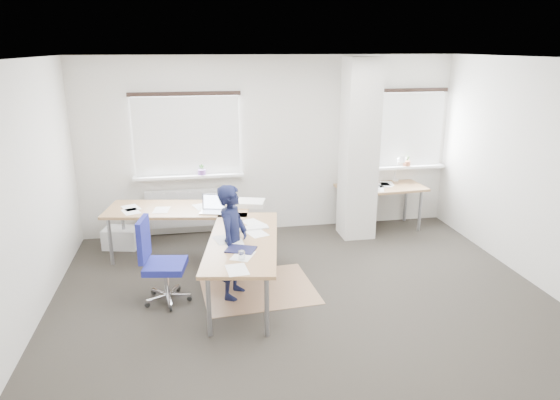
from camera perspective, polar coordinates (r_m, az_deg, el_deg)
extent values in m
plane|color=#292421|center=(6.16, 2.68, -11.17)|extent=(6.00, 6.00, 0.00)
cube|color=silver|center=(8.02, -1.14, 6.24)|extent=(6.00, 0.04, 2.80)
cube|color=silver|center=(3.40, 12.50, -9.90)|extent=(6.00, 0.04, 2.80)
cube|color=silver|center=(5.77, -27.56, -0.13)|extent=(0.04, 5.00, 2.80)
cube|color=silver|center=(6.94, 27.83, 2.49)|extent=(0.04, 5.00, 2.80)
cube|color=white|center=(5.42, 3.11, 15.85)|extent=(6.00, 5.00, 0.04)
cube|color=silver|center=(7.81, 9.01, 5.66)|extent=(0.50, 0.50, 2.78)
cube|color=white|center=(7.86, -10.59, 7.21)|extent=(1.60, 0.04, 1.20)
cube|color=white|center=(7.82, -10.59, 7.16)|extent=(1.60, 0.02, 1.20)
cube|color=white|center=(7.92, -10.35, 2.70)|extent=(1.70, 0.20, 0.04)
cube|color=white|center=(8.62, 14.31, 7.83)|extent=(1.20, 0.04, 1.20)
cube|color=white|center=(8.58, 14.42, 7.79)|extent=(1.20, 0.02, 1.20)
cube|color=white|center=(8.67, 14.19, 3.72)|extent=(1.30, 0.20, 0.04)
cube|color=white|center=(8.09, -10.15, -0.90)|extent=(1.40, 0.10, 0.60)
cylinder|color=#6F408E|center=(7.89, -8.92, 3.17)|extent=(0.12, 0.12, 0.08)
imported|color=#315D25|center=(7.88, -8.93, 3.47)|extent=(0.09, 0.06, 0.17)
cylinder|color=#B46645|center=(8.64, 14.28, 4.07)|extent=(0.12, 0.12, 0.08)
imported|color=#315D25|center=(8.63, 14.30, 4.35)|extent=(0.09, 0.07, 0.17)
cube|color=#9A7354|center=(6.38, -2.51, -10.06)|extent=(1.47, 1.27, 0.01)
cube|color=white|center=(7.93, -17.65, -4.12)|extent=(0.57, 0.46, 0.30)
cube|color=olive|center=(7.21, -11.56, -1.06)|extent=(2.11, 1.14, 0.04)
cube|color=olive|center=(5.95, -4.26, -4.70)|extent=(1.14, 2.11, 0.04)
cylinder|color=gray|center=(7.29, -18.82, -4.50)|extent=(0.05, 0.05, 0.69)
cylinder|color=gray|center=(7.82, -17.47, -2.89)|extent=(0.05, 0.05, 0.69)
cylinder|color=gray|center=(7.49, -4.18, -3.01)|extent=(0.05, 0.05, 0.69)
cylinder|color=gray|center=(5.33, -8.13, -11.94)|extent=(0.05, 0.05, 0.69)
cylinder|color=gray|center=(5.28, -1.52, -12.05)|extent=(0.05, 0.05, 0.69)
cylinder|color=gray|center=(6.91, -1.19, -4.73)|extent=(0.05, 0.05, 0.69)
cube|color=#B7B7BC|center=(6.93, -7.72, -1.36)|extent=(0.38, 0.31, 0.01)
cube|color=#B7B7BC|center=(7.00, -7.55, -0.19)|extent=(0.33, 0.13, 0.22)
cube|color=silver|center=(7.00, -7.55, -0.19)|extent=(0.29, 0.11, 0.19)
cube|color=white|center=(6.27, -3.36, -3.21)|extent=(0.45, 0.18, 0.02)
cube|color=#131436|center=(5.65, -4.49, -5.65)|extent=(0.39, 0.35, 0.01)
cube|color=silver|center=(7.18, -3.62, -0.35)|extent=(0.52, 0.43, 0.07)
imported|color=white|center=(6.42, -4.85, -2.56)|extent=(0.09, 0.09, 0.07)
cylinder|color=silver|center=(5.39, -4.39, -6.33)|extent=(0.07, 0.07, 0.10)
cube|color=olive|center=(8.32, 11.46, 1.41)|extent=(1.44, 0.79, 0.04)
cylinder|color=gray|center=(7.97, 8.15, -1.86)|extent=(0.05, 0.05, 0.69)
cylinder|color=gray|center=(8.48, 15.70, -1.17)|extent=(0.05, 0.05, 0.69)
cylinder|color=gray|center=(8.41, 6.89, -0.79)|extent=(0.05, 0.05, 0.69)
cylinder|color=gray|center=(8.89, 14.15, -0.19)|extent=(0.05, 0.05, 0.69)
cube|color=#B7B7BC|center=(8.21, 9.98, 1.48)|extent=(0.37, 0.29, 0.01)
cube|color=#B7B7BC|center=(8.27, 9.62, 2.44)|extent=(0.33, 0.10, 0.22)
cube|color=silver|center=(8.27, 9.62, 2.44)|extent=(0.29, 0.08, 0.19)
cylinder|color=white|center=(8.71, 13.06, 2.23)|extent=(0.10, 0.10, 0.02)
cylinder|color=white|center=(8.67, 13.14, 3.44)|extent=(0.02, 0.16, 0.38)
cylinder|color=white|center=(8.51, 13.56, 4.69)|extent=(0.02, 0.29, 0.13)
cone|color=white|center=(8.39, 13.92, 4.34)|extent=(0.14, 0.16, 0.17)
cube|color=navy|center=(6.04, -12.95, -7.37)|extent=(0.53, 0.53, 0.08)
cube|color=navy|center=(5.96, -15.33, -4.34)|extent=(0.12, 0.40, 0.50)
cylinder|color=silver|center=(6.12, -12.83, -8.98)|extent=(0.06, 0.06, 0.34)
cylinder|color=black|center=(6.18, -10.29, -11.00)|extent=(0.06, 0.04, 0.06)
cylinder|color=black|center=(6.42, -11.54, -9.92)|extent=(0.05, 0.07, 0.06)
cylinder|color=black|center=(6.40, -14.28, -10.21)|extent=(0.06, 0.06, 0.06)
cylinder|color=black|center=(6.14, -14.93, -11.51)|extent=(0.07, 0.05, 0.06)
cylinder|color=black|center=(6.00, -12.39, -12.05)|extent=(0.04, 0.06, 0.06)
imported|color=black|center=(5.96, -5.42, -4.78)|extent=(0.52, 0.60, 1.40)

